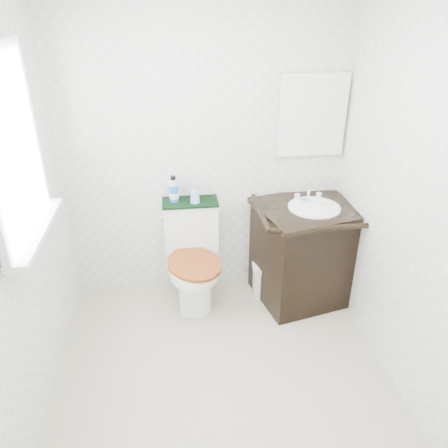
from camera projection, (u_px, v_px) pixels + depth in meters
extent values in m
plane|color=#AAA389|center=(224.00, 386.00, 2.82)|extent=(2.40, 2.40, 0.00)
plane|color=silver|center=(205.00, 151.00, 3.33)|extent=(2.40, 0.00, 2.40)
plane|color=silver|center=(278.00, 413.00, 1.22)|extent=(2.40, 0.00, 2.40)
plane|color=silver|center=(4.00, 233.00, 2.15)|extent=(0.00, 2.40, 2.40)
plane|color=silver|center=(423.00, 210.00, 2.40)|extent=(0.00, 2.40, 2.40)
cube|color=white|center=(10.00, 149.00, 2.22)|extent=(0.02, 0.70, 0.90)
cube|color=silver|center=(312.00, 115.00, 3.29)|extent=(0.50, 0.02, 0.60)
cylinder|color=white|center=(195.00, 288.00, 3.44)|extent=(0.26, 0.26, 0.40)
cube|color=white|center=(193.00, 271.00, 3.66)|extent=(0.26, 0.28, 0.40)
cube|color=white|center=(191.00, 228.00, 3.50)|extent=(0.42, 0.18, 0.38)
cube|color=white|center=(190.00, 205.00, 3.40)|extent=(0.44, 0.20, 0.03)
cylinder|color=white|center=(194.00, 269.00, 3.31)|extent=(0.38, 0.38, 0.08)
cylinder|color=#6D340F|center=(194.00, 264.00, 3.29)|extent=(0.49, 0.49, 0.03)
cube|color=black|center=(304.00, 255.00, 3.53)|extent=(0.83, 0.75, 0.78)
cube|color=black|center=(309.00, 209.00, 3.34)|extent=(0.88, 0.80, 0.04)
cylinder|color=white|center=(314.00, 207.00, 3.31)|extent=(0.39, 0.39, 0.01)
ellipsoid|color=white|center=(313.00, 214.00, 3.33)|extent=(0.34, 0.34, 0.17)
cylinder|color=silver|center=(308.00, 194.00, 3.43)|extent=(0.02, 0.02, 0.10)
cube|color=silver|center=(264.00, 282.00, 3.64)|extent=(0.19, 0.15, 0.25)
cube|color=silver|center=(265.00, 268.00, 3.58)|extent=(0.21, 0.17, 0.03)
cube|color=black|center=(190.00, 202.00, 3.39)|extent=(0.43, 0.22, 0.02)
cylinder|color=blue|center=(174.00, 193.00, 3.36)|extent=(0.07, 0.07, 0.13)
cylinder|color=silver|center=(173.00, 182.00, 3.32)|extent=(0.07, 0.07, 0.04)
cylinder|color=black|center=(173.00, 178.00, 3.30)|extent=(0.04, 0.04, 0.03)
cone|color=#81A9D4|center=(195.00, 197.00, 3.35)|extent=(0.07, 0.07, 0.09)
ellipsoid|color=#1A767E|center=(304.00, 200.00, 3.42)|extent=(0.08, 0.05, 0.02)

